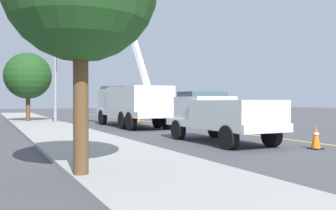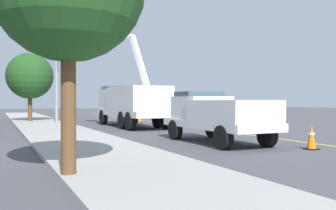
{
  "view_description": "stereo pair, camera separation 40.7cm",
  "coord_description": "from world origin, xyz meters",
  "px_view_note": "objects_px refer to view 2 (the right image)",
  "views": [
    {
      "loc": [
        -21.38,
        11.67,
        1.68
      ],
      "look_at": [
        -0.31,
        1.27,
        1.4
      ],
      "focal_mm": 39.48,
      "sensor_mm": 36.0,
      "label": 1
    },
    {
      "loc": [
        -21.56,
        11.31,
        1.68
      ],
      "look_at": [
        -0.31,
        1.27,
        1.4
      ],
      "focal_mm": 39.48,
      "sensor_mm": 36.0,
      "label": 2
    }
  ],
  "objects_px": {
    "service_pickup_truck": "(218,115)",
    "traffic_cone_mid_rear": "(172,121)",
    "passing_minivan": "(172,109)",
    "traffic_cone_mid_front": "(216,126)",
    "traffic_signal_mast": "(61,39)",
    "traffic_cone_leading": "(311,137)",
    "traffic_cone_trailing": "(139,118)",
    "utility_bucket_truck": "(131,102)"
  },
  "relations": [
    {
      "from": "passing_minivan",
      "to": "utility_bucket_truck",
      "type": "bearing_deg",
      "value": 136.98
    },
    {
      "from": "traffic_cone_leading",
      "to": "passing_minivan",
      "type": "bearing_deg",
      "value": -12.07
    },
    {
      "from": "traffic_cone_mid_front",
      "to": "traffic_cone_mid_rear",
      "type": "height_order",
      "value": "traffic_cone_mid_front"
    },
    {
      "from": "traffic_cone_trailing",
      "to": "traffic_cone_mid_front",
      "type": "bearing_deg",
      "value": -179.76
    },
    {
      "from": "passing_minivan",
      "to": "traffic_signal_mast",
      "type": "height_order",
      "value": "traffic_signal_mast"
    },
    {
      "from": "traffic_cone_mid_rear",
      "to": "traffic_signal_mast",
      "type": "bearing_deg",
      "value": 56.02
    },
    {
      "from": "utility_bucket_truck",
      "to": "passing_minivan",
      "type": "xyz_separation_m",
      "value": [
        6.52,
        -6.08,
        -0.64
      ]
    },
    {
      "from": "utility_bucket_truck",
      "to": "passing_minivan",
      "type": "relative_size",
      "value": 1.71
    },
    {
      "from": "service_pickup_truck",
      "to": "traffic_cone_leading",
      "type": "relative_size",
      "value": 6.48
    },
    {
      "from": "traffic_cone_mid_front",
      "to": "traffic_cone_trailing",
      "type": "bearing_deg",
      "value": 0.24
    },
    {
      "from": "utility_bucket_truck",
      "to": "traffic_cone_mid_front",
      "type": "bearing_deg",
      "value": -162.46
    },
    {
      "from": "utility_bucket_truck",
      "to": "traffic_signal_mast",
      "type": "distance_m",
      "value": 6.29
    },
    {
      "from": "service_pickup_truck",
      "to": "utility_bucket_truck",
      "type": "bearing_deg",
      "value": -0.01
    },
    {
      "from": "traffic_cone_leading",
      "to": "traffic_cone_trailing",
      "type": "bearing_deg",
      "value": -0.79
    },
    {
      "from": "utility_bucket_truck",
      "to": "traffic_cone_mid_rear",
      "type": "height_order",
      "value": "utility_bucket_truck"
    },
    {
      "from": "utility_bucket_truck",
      "to": "traffic_cone_trailing",
      "type": "xyz_separation_m",
      "value": [
        3.99,
        -2.1,
        -1.24
      ]
    },
    {
      "from": "traffic_signal_mast",
      "to": "service_pickup_truck",
      "type": "bearing_deg",
      "value": -162.95
    },
    {
      "from": "service_pickup_truck",
      "to": "traffic_signal_mast",
      "type": "xyz_separation_m",
      "value": [
        12.84,
        3.94,
        4.64
      ]
    },
    {
      "from": "traffic_cone_mid_rear",
      "to": "traffic_signal_mast",
      "type": "xyz_separation_m",
      "value": [
        4.15,
        6.16,
        5.34
      ]
    },
    {
      "from": "traffic_cone_mid_front",
      "to": "passing_minivan",
      "type": "bearing_deg",
      "value": -16.49
    },
    {
      "from": "traffic_cone_mid_front",
      "to": "traffic_signal_mast",
      "type": "xyz_separation_m",
      "value": [
        9.4,
        6.08,
        5.34
      ]
    },
    {
      "from": "traffic_cone_trailing",
      "to": "traffic_cone_leading",
      "type": "bearing_deg",
      "value": 179.21
    },
    {
      "from": "passing_minivan",
      "to": "traffic_cone_mid_front",
      "type": "height_order",
      "value": "passing_minivan"
    },
    {
      "from": "service_pickup_truck",
      "to": "traffic_cone_mid_front",
      "type": "bearing_deg",
      "value": -31.96
    },
    {
      "from": "service_pickup_truck",
      "to": "traffic_cone_trailing",
      "type": "relative_size",
      "value": 7.31
    },
    {
      "from": "traffic_cone_leading",
      "to": "traffic_cone_mid_rear",
      "type": "relative_size",
      "value": 1.03
    },
    {
      "from": "utility_bucket_truck",
      "to": "traffic_cone_leading",
      "type": "relative_size",
      "value": 9.48
    },
    {
      "from": "utility_bucket_truck",
      "to": "service_pickup_truck",
      "type": "distance_m",
      "value": 10.24
    },
    {
      "from": "traffic_cone_leading",
      "to": "traffic_cone_mid_front",
      "type": "xyz_separation_m",
      "value": [
        6.44,
        -0.28,
        -0.01
      ]
    },
    {
      "from": "traffic_cone_leading",
      "to": "traffic_signal_mast",
      "type": "relative_size",
      "value": 0.11
    },
    {
      "from": "service_pickup_truck",
      "to": "traffic_cone_mid_rear",
      "type": "bearing_deg",
      "value": -14.31
    },
    {
      "from": "traffic_cone_mid_rear",
      "to": "utility_bucket_truck",
      "type": "bearing_deg",
      "value": 55.29
    },
    {
      "from": "traffic_cone_mid_rear",
      "to": "traffic_cone_trailing",
      "type": "distance_m",
      "value": 5.52
    },
    {
      "from": "passing_minivan",
      "to": "traffic_cone_mid_front",
      "type": "relative_size",
      "value": 5.66
    },
    {
      "from": "passing_minivan",
      "to": "traffic_cone_trailing",
      "type": "height_order",
      "value": "passing_minivan"
    },
    {
      "from": "passing_minivan",
      "to": "traffic_cone_mid_rear",
      "type": "relative_size",
      "value": 5.72
    },
    {
      "from": "service_pickup_truck",
      "to": "traffic_cone_leading",
      "type": "bearing_deg",
      "value": -148.12
    },
    {
      "from": "service_pickup_truck",
      "to": "traffic_cone_mid_front",
      "type": "xyz_separation_m",
      "value": [
        3.44,
        -2.15,
        -0.7
      ]
    },
    {
      "from": "traffic_cone_leading",
      "to": "traffic_signal_mast",
      "type": "xyz_separation_m",
      "value": [
        15.84,
        5.8,
        5.33
      ]
    },
    {
      "from": "service_pickup_truck",
      "to": "traffic_cone_mid_rear",
      "type": "relative_size",
      "value": 6.67
    },
    {
      "from": "traffic_cone_mid_front",
      "to": "service_pickup_truck",
      "type": "bearing_deg",
      "value": 148.04
    },
    {
      "from": "traffic_cone_leading",
      "to": "traffic_cone_mid_front",
      "type": "relative_size",
      "value": 1.02
    }
  ]
}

